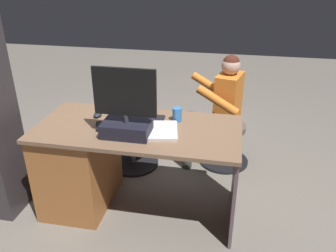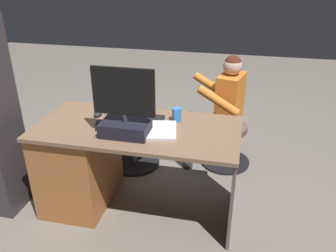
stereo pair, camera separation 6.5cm
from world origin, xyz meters
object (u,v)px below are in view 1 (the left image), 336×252
object	(u,v)px
cup	(177,115)
visitor_chair	(225,141)
monitor	(126,116)
keyboard	(137,118)
office_chair_teddy	(133,143)
tv_remote	(99,126)
teddy_bear	(132,113)
computer_mouse	(98,115)
person	(219,104)
desk	(92,161)

from	to	relation	value
cup	visitor_chair	bearing A→B (deg)	-117.86
monitor	keyboard	size ratio (longest dim) A/B	1.18
keyboard	office_chair_teddy	world-z (taller)	keyboard
cup	tv_remote	world-z (taller)	cup
teddy_bear	visitor_chair	world-z (taller)	teddy_bear
visitor_chair	computer_mouse	bearing A→B (deg)	36.53
cup	person	bearing A→B (deg)	-112.71
tv_remote	monitor	bearing A→B (deg)	140.54
monitor	computer_mouse	bearing A→B (deg)	-39.00
keyboard	teddy_bear	distance (m)	0.60
office_chair_teddy	teddy_bear	world-z (taller)	teddy_bear
monitor	visitor_chair	bearing A→B (deg)	-124.15
cup	office_chair_teddy	bearing A→B (deg)	-42.73
visitor_chair	person	distance (m)	0.41
tv_remote	person	world-z (taller)	person
tv_remote	office_chair_teddy	world-z (taller)	tv_remote
desk	visitor_chair	size ratio (longest dim) A/B	3.11
keyboard	visitor_chair	distance (m)	1.13
desk	keyboard	size ratio (longest dim) A/B	3.68
computer_mouse	office_chair_teddy	xyz separation A→B (m)	(-0.11, -0.53, -0.53)
cup	tv_remote	bearing A→B (deg)	22.03
computer_mouse	teddy_bear	xyz separation A→B (m)	(-0.11, -0.54, -0.21)
desk	monitor	xyz separation A→B (m)	(-0.36, 0.14, 0.49)
teddy_bear	tv_remote	bearing A→B (deg)	87.62
cup	teddy_bear	size ratio (longest dim) A/B	0.34
monitor	person	world-z (taller)	monitor
visitor_chair	monitor	bearing A→B (deg)	55.85
computer_mouse	cup	distance (m)	0.64
cup	tv_remote	xyz separation A→B (m)	(0.56, 0.22, -0.05)
keyboard	office_chair_teddy	xyz separation A→B (m)	(0.21, -0.51, -0.52)
person	office_chair_teddy	bearing A→B (deg)	13.81
cup	teddy_bear	distance (m)	0.76
tv_remote	person	size ratio (longest dim) A/B	0.13
tv_remote	teddy_bear	distance (m)	0.75
monitor	visitor_chair	xyz separation A→B (m)	(-0.69, -1.01, -0.66)
keyboard	cup	world-z (taller)	cup
teddy_bear	visitor_chair	xyz separation A→B (m)	(-0.90, -0.21, -0.33)
computer_mouse	tv_remote	xyz separation A→B (m)	(-0.08, 0.18, -0.01)
monitor	cup	bearing A→B (deg)	-135.70
monitor	office_chair_teddy	distance (m)	1.05
visitor_chair	person	world-z (taller)	person
computer_mouse	cup	xyz separation A→B (m)	(-0.64, -0.04, 0.04)
person	computer_mouse	bearing A→B (deg)	38.21
desk	tv_remote	distance (m)	0.38
desk	keyboard	xyz separation A→B (m)	(-0.36, -0.14, 0.36)
office_chair_teddy	teddy_bear	bearing A→B (deg)	-90.00
computer_mouse	office_chair_teddy	world-z (taller)	computer_mouse
keyboard	cup	distance (m)	0.32
computer_mouse	keyboard	bearing A→B (deg)	-176.89
cup	teddy_bear	world-z (taller)	cup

